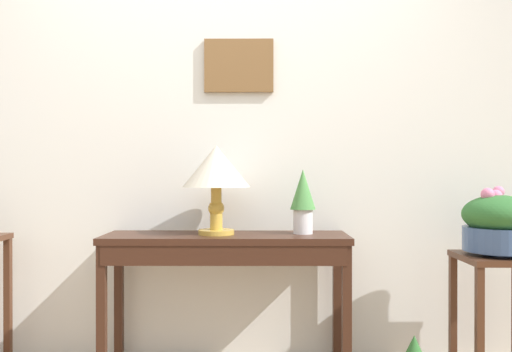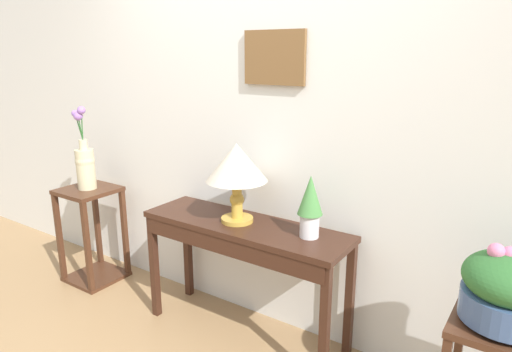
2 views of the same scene
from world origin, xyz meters
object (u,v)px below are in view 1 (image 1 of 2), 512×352
at_px(console_table, 226,255).
at_px(table_lamp, 216,170).
at_px(potted_plant_on_console, 303,198).
at_px(pedestal_stand_right, 499,320).
at_px(planter_bowl_wide_right, 499,223).

xyz_separation_m(console_table, table_lamp, (-0.05, 0.02, 0.45)).
bearing_deg(table_lamp, potted_plant_on_console, 3.91).
distance_m(console_table, pedestal_stand_right, 1.42).
distance_m(potted_plant_on_console, planter_bowl_wide_right, 0.99).
relative_size(console_table, pedestal_stand_right, 1.97).
bearing_deg(potted_plant_on_console, console_table, -172.33).
relative_size(table_lamp, planter_bowl_wide_right, 1.32).
bearing_deg(planter_bowl_wide_right, console_table, 175.13).
height_order(table_lamp, pedestal_stand_right, table_lamp).
bearing_deg(planter_bowl_wide_right, potted_plant_on_console, 169.89).
xyz_separation_m(table_lamp, potted_plant_on_console, (0.46, 0.03, -0.15)).
relative_size(potted_plant_on_console, planter_bowl_wide_right, 0.97).
distance_m(console_table, table_lamp, 0.45).
distance_m(table_lamp, planter_bowl_wide_right, 1.47).
bearing_deg(pedestal_stand_right, table_lamp, 174.35).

